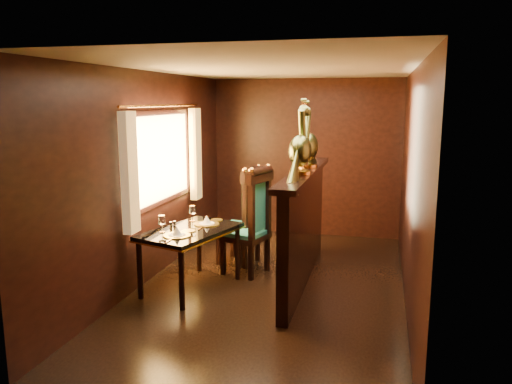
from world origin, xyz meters
TOP-DOWN VIEW (x-y plane):
  - ground at (0.00, 0.00)m, footprint 5.00×5.00m
  - room_shell at (-0.09, 0.02)m, footprint 3.04×5.04m
  - partition at (0.32, 0.30)m, footprint 0.26×2.70m
  - dining_table at (-0.90, -0.24)m, footprint 1.05×1.36m
  - chair_left at (-0.31, 0.40)m, footprint 0.62×0.64m
  - chair_right at (-0.51, 0.78)m, footprint 0.57×0.59m
  - peacock_left at (0.33, -0.06)m, footprint 0.26×0.69m
  - peacock_right at (0.33, 0.54)m, footprint 0.25×0.67m

SIDE VIEW (x-z plane):
  - ground at x=0.00m, z-range 0.00..0.00m
  - dining_table at x=-0.90m, z-range 0.19..1.09m
  - chair_right at x=-0.51m, z-range 0.03..1.36m
  - partition at x=0.32m, z-range 0.03..1.39m
  - chair_left at x=-0.31m, z-range 0.03..1.42m
  - room_shell at x=-0.09m, z-range 0.32..2.84m
  - peacock_right at x=0.33m, z-range 1.36..2.16m
  - peacock_left at x=0.33m, z-range 1.36..2.18m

